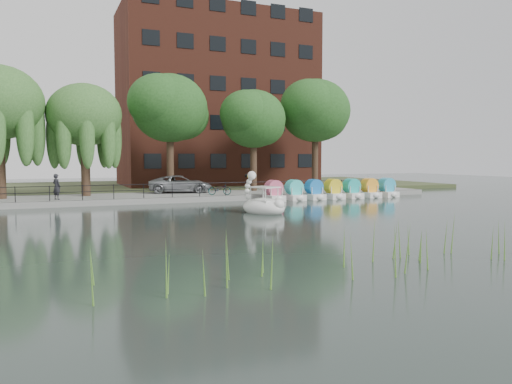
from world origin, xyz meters
TOP-DOWN VIEW (x-y plane):
  - ground_plane at (0.00, 0.00)m, footprint 120.00×120.00m
  - promenade at (0.00, 16.00)m, footprint 40.00×6.00m
  - kerb at (0.00, 13.05)m, footprint 40.00×0.25m
  - land_strip at (0.00, 30.00)m, footprint 60.00×22.00m
  - railing at (0.00, 13.25)m, footprint 32.00×0.05m
  - apartment_building at (7.00, 29.97)m, footprint 20.00×10.07m
  - willow_mid at (-7.50, 17.00)m, footprint 5.32×5.32m
  - broadleaf_center at (-1.00, 18.00)m, footprint 6.00×6.00m
  - broadleaf_right at (6.00, 17.50)m, footprint 5.40×5.40m
  - broadleaf_far at (12.50, 18.50)m, footprint 6.30×6.30m
  - minivan at (-0.34, 17.47)m, footprint 3.62×6.09m
  - bicycle at (1.80, 14.07)m, footprint 1.17×1.82m
  - pedestrian at (-9.55, 14.30)m, footprint 0.83×0.86m
  - swan_boat at (1.31, 4.89)m, footprint 2.76×3.32m
  - pedal_boat_row at (10.40, 11.93)m, footprint 11.35×1.70m
  - reed_bank at (2.00, -9.50)m, footprint 24.00×2.40m

SIDE VIEW (x-z plane):
  - ground_plane at x=0.00m, z-range 0.00..0.00m
  - land_strip at x=0.00m, z-range 0.00..0.36m
  - promenade at x=0.00m, z-range 0.00..0.40m
  - kerb at x=0.00m, z-range 0.00..0.40m
  - swan_boat at x=1.31m, z-range -0.68..1.73m
  - reed_bank at x=2.00m, z-range 0.00..1.20m
  - pedal_boat_row at x=10.40m, z-range -0.09..1.31m
  - bicycle at x=1.80m, z-range 0.40..1.40m
  - railing at x=0.00m, z-range 0.65..1.65m
  - minivan at x=-0.34m, z-range 0.40..1.99m
  - pedestrian at x=-9.55m, z-range 0.40..2.38m
  - willow_mid at x=-7.50m, z-range 2.17..10.32m
  - broadleaf_right at x=6.00m, z-range 2.22..10.55m
  - broadleaf_center at x=-1.00m, z-range 2.44..11.69m
  - broadleaf_far at x=12.50m, z-range 2.54..12.25m
  - apartment_building at x=7.00m, z-range 0.36..18.36m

